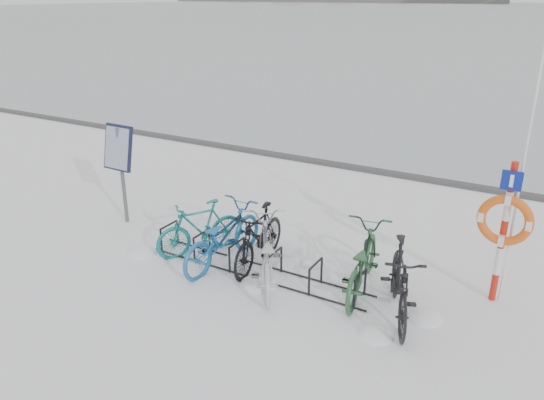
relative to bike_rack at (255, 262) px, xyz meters
name	(u,v)px	position (x,y,z in m)	size (l,w,h in m)	color
ground	(256,272)	(0.00, 0.00, -0.18)	(900.00, 900.00, 0.00)	white
quay_edge	(377,171)	(0.00, 5.90, -0.13)	(400.00, 0.25, 0.10)	#3F3F42
bike_rack	(255,262)	(0.00, 0.00, 0.00)	(4.00, 0.48, 0.46)	black
info_board	(119,154)	(-3.31, 0.45, 1.24)	(0.66, 0.26, 1.97)	#595B5E
lifebuoy_station	(505,220)	(3.50, 0.99, 1.13)	(0.75, 0.22, 3.90)	#B81E0E
bike_0	(200,226)	(-1.22, 0.15, 0.31)	(0.46, 1.62, 0.97)	#146E72
bike_1	(223,234)	(-0.66, 0.03, 0.34)	(0.69, 1.98, 1.04)	#1C609D
bike_2	(259,236)	(-0.09, 0.27, 0.34)	(0.49, 1.74, 1.04)	black
bike_3	(265,251)	(0.29, -0.18, 0.35)	(0.70, 2.01, 1.05)	#AFB0B7
bike_4	(362,259)	(1.67, 0.36, 0.33)	(0.68, 1.96, 1.03)	#255230
bike_5	(400,280)	(2.39, -0.04, 0.38)	(0.52, 1.86, 1.12)	black
snow_drifts	(277,278)	(0.41, -0.02, -0.18)	(5.57, 1.88, 0.20)	white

